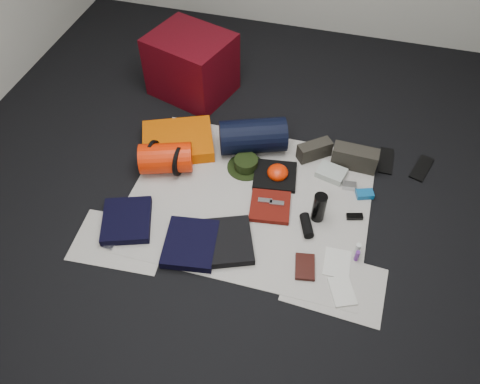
% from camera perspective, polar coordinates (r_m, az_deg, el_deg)
% --- Properties ---
extents(floor, '(4.50, 4.50, 0.02)m').
position_cam_1_polar(floor, '(3.19, 1.15, -0.98)').
color(floor, black).
rests_on(floor, ground).
extents(newspaper_mat, '(1.60, 1.30, 0.01)m').
position_cam_1_polar(newspaper_mat, '(3.18, 1.15, -0.84)').
color(newspaper_mat, beige).
rests_on(newspaper_mat, floor).
extents(newspaper_sheet_front_left, '(0.61, 0.44, 0.00)m').
position_cam_1_polar(newspaper_sheet_front_left, '(3.06, -14.38, -5.82)').
color(newspaper_sheet_front_left, beige).
rests_on(newspaper_sheet_front_left, floor).
extents(newspaper_sheet_front_right, '(0.60, 0.43, 0.00)m').
position_cam_1_polar(newspaper_sheet_front_right, '(2.86, 11.46, -11.02)').
color(newspaper_sheet_front_right, beige).
rests_on(newspaper_sheet_front_right, floor).
extents(red_cabinet, '(0.73, 0.66, 0.50)m').
position_cam_1_polar(red_cabinet, '(3.91, -5.92, 15.14)').
color(red_cabinet, '#49050D').
rests_on(red_cabinet, floor).
extents(sleeping_pad, '(0.63, 0.58, 0.09)m').
position_cam_1_polar(sleeping_pad, '(3.52, -7.58, 6.17)').
color(sleeping_pad, '#D25602').
rests_on(sleeping_pad, newspaper_mat).
extents(stuff_sack, '(0.41, 0.32, 0.21)m').
position_cam_1_polar(stuff_sack, '(3.32, -9.02, 4.10)').
color(stuff_sack, red).
rests_on(stuff_sack, newspaper_mat).
extents(sack_strap_left, '(0.02, 0.22, 0.22)m').
position_cam_1_polar(sack_strap_left, '(3.35, -10.61, 4.42)').
color(sack_strap_left, black).
rests_on(sack_strap_left, newspaper_mat).
extents(sack_strap_right, '(0.02, 0.22, 0.22)m').
position_cam_1_polar(sack_strap_right, '(3.29, -7.40, 3.80)').
color(sack_strap_right, black).
rests_on(sack_strap_right, newspaper_mat).
extents(navy_duffel, '(0.54, 0.40, 0.25)m').
position_cam_1_polar(navy_duffel, '(3.41, 1.58, 6.83)').
color(navy_duffel, black).
rests_on(navy_duffel, newspaper_mat).
extents(boonie_brim, '(0.35, 0.35, 0.01)m').
position_cam_1_polar(boonie_brim, '(3.36, 0.73, 3.08)').
color(boonie_brim, black).
rests_on(boonie_brim, newspaper_mat).
extents(boonie_crown, '(0.17, 0.17, 0.07)m').
position_cam_1_polar(boonie_crown, '(3.33, 0.73, 3.56)').
color(boonie_crown, black).
rests_on(boonie_crown, boonie_brim).
extents(hiking_boot_left, '(0.25, 0.23, 0.12)m').
position_cam_1_polar(hiking_boot_left, '(3.44, 9.06, 5.06)').
color(hiking_boot_left, '#2B2922').
rests_on(hiking_boot_left, newspaper_mat).
extents(hiking_boot_right, '(0.32, 0.13, 0.16)m').
position_cam_1_polar(hiking_boot_right, '(3.42, 13.81, 4.07)').
color(hiking_boot_right, '#2B2922').
rests_on(hiking_boot_right, newspaper_mat).
extents(flip_flop_left, '(0.10, 0.26, 0.01)m').
position_cam_1_polar(flip_flop_left, '(3.57, 17.37, 3.66)').
color(flip_flop_left, black).
rests_on(flip_flop_left, floor).
extents(flip_flop_right, '(0.17, 0.27, 0.01)m').
position_cam_1_polar(flip_flop_right, '(3.60, 21.26, 2.73)').
color(flip_flop_right, black).
rests_on(flip_flop_right, floor).
extents(trousers_navy_a, '(0.40, 0.43, 0.05)m').
position_cam_1_polar(trousers_navy_a, '(3.11, -13.64, -3.39)').
color(trousers_navy_a, black).
rests_on(trousers_navy_a, newspaper_mat).
extents(trousers_navy_b, '(0.37, 0.40, 0.06)m').
position_cam_1_polar(trousers_navy_b, '(2.94, -6.05, -6.29)').
color(trousers_navy_b, black).
rests_on(trousers_navy_b, newspaper_mat).
extents(trousers_charcoal, '(0.41, 0.43, 0.05)m').
position_cam_1_polar(trousers_charcoal, '(2.93, -1.53, -6.05)').
color(trousers_charcoal, black).
rests_on(trousers_charcoal, newspaper_mat).
extents(black_tshirt, '(0.33, 0.32, 0.03)m').
position_cam_1_polar(black_tshirt, '(3.30, 4.29, 2.01)').
color(black_tshirt, black).
rests_on(black_tshirt, newspaper_mat).
extents(red_shirt, '(0.30, 0.30, 0.03)m').
position_cam_1_polar(red_shirt, '(3.11, 3.69, -1.77)').
color(red_shirt, '#591009').
rests_on(red_shirt, newspaper_mat).
extents(orange_stuff_sack, '(0.19, 0.19, 0.10)m').
position_cam_1_polar(orange_stuff_sack, '(3.28, 4.61, 2.39)').
color(orange_stuff_sack, red).
rests_on(orange_stuff_sack, newspaper_mat).
extents(first_aid_pouch, '(0.22, 0.19, 0.05)m').
position_cam_1_polar(first_aid_pouch, '(3.36, 11.07, 2.30)').
color(first_aid_pouch, '#9CA59D').
rests_on(first_aid_pouch, newspaper_mat).
extents(water_bottle, '(0.11, 0.11, 0.22)m').
position_cam_1_polar(water_bottle, '(3.03, 9.62, -1.87)').
color(water_bottle, black).
rests_on(water_bottle, newspaper_mat).
extents(speaker, '(0.12, 0.18, 0.07)m').
position_cam_1_polar(speaker, '(3.02, 8.12, -4.07)').
color(speaker, black).
rests_on(speaker, newspaper_mat).
extents(compact_camera, '(0.10, 0.07, 0.04)m').
position_cam_1_polar(compact_camera, '(3.31, 13.17, 0.75)').
color(compact_camera, '#B8B8BD').
rests_on(compact_camera, newspaper_mat).
extents(cyan_case, '(0.13, 0.11, 0.04)m').
position_cam_1_polar(cyan_case, '(3.29, 14.96, -0.25)').
color(cyan_case, '#0E5189').
rests_on(cyan_case, newspaper_mat).
extents(toiletry_purple, '(0.03, 0.03, 0.08)m').
position_cam_1_polar(toiletry_purple, '(2.94, 14.06, -7.55)').
color(toiletry_purple, '#5C2780').
rests_on(toiletry_purple, newspaper_mat).
extents(toiletry_clear, '(0.04, 0.04, 0.10)m').
position_cam_1_polar(toiletry_clear, '(2.96, 14.12, -6.79)').
color(toiletry_clear, silver).
rests_on(toiletry_clear, newspaper_mat).
extents(paperback_book, '(0.14, 0.20, 0.02)m').
position_cam_1_polar(paperback_book, '(2.88, 7.92, -9.02)').
color(paperback_book, black).
rests_on(paperback_book, newspaper_mat).
extents(map_booklet, '(0.20, 0.23, 0.01)m').
position_cam_1_polar(map_booklet, '(2.84, 12.35, -11.71)').
color(map_booklet, beige).
rests_on(map_booklet, newspaper_mat).
extents(map_printout, '(0.16, 0.21, 0.01)m').
position_cam_1_polar(map_printout, '(2.93, 11.77, -8.46)').
color(map_printout, beige).
rests_on(map_printout, newspaper_mat).
extents(sunglasses, '(0.11, 0.07, 0.03)m').
position_cam_1_polar(sunglasses, '(3.15, 13.79, -2.92)').
color(sunglasses, black).
rests_on(sunglasses, newspaper_mat).
extents(key_cluster, '(0.07, 0.07, 0.01)m').
position_cam_1_polar(key_cluster, '(3.05, -15.64, -6.22)').
color(key_cluster, '#B8B8BD').
rests_on(key_cluster, newspaper_mat).
extents(tape_roll, '(0.05, 0.05, 0.03)m').
position_cam_1_polar(tape_roll, '(3.29, 4.77, 2.69)').
color(tape_roll, silver).
rests_on(tape_roll, black_tshirt).
extents(energy_bar_a, '(0.10, 0.05, 0.01)m').
position_cam_1_polar(energy_bar_a, '(3.11, 3.07, -1.06)').
color(energy_bar_a, '#B8B8BD').
rests_on(energy_bar_a, red_shirt).
extents(energy_bar_b, '(0.10, 0.05, 0.01)m').
position_cam_1_polar(energy_bar_b, '(3.10, 4.51, -1.36)').
color(energy_bar_b, '#B8B8BD').
rests_on(energy_bar_b, red_shirt).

